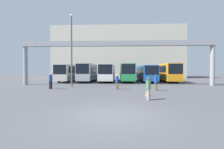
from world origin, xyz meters
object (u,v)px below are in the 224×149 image
pedestrian_near_right (148,88)px  bus_slot_3 (126,72)px  pedestrian_mid_left (156,82)px  bus_slot_1 (89,72)px  lamp_post (71,48)px  bus_slot_5 (164,72)px  traffic_cone (147,92)px  pedestrian_far_center (117,81)px  bus_slot_2 (107,72)px  bus_slot_0 (70,72)px  bus_slot_4 (146,73)px  pedestrian_near_left (51,80)px

pedestrian_near_right → bus_slot_3: bearing=171.3°
pedestrian_mid_left → bus_slot_1: bearing=-10.0°
pedestrian_near_right → lamp_post: 11.98m
bus_slot_5 → pedestrian_mid_left: size_ratio=7.15×
traffic_cone → lamp_post: 11.29m
pedestrian_far_center → pedestrian_near_right: pedestrian_far_center is taller
bus_slot_2 → traffic_cone: bearing=-75.5°
bus_slot_3 → pedestrian_near_right: (0.45, -19.44, -1.06)m
bus_slot_0 → bus_slot_1: (3.76, 0.45, 0.09)m
bus_slot_1 → bus_slot_2: size_ratio=1.10×
bus_slot_4 → bus_slot_5: bus_slot_5 is taller
bus_slot_1 → pedestrian_far_center: (5.75, -13.57, -1.05)m
traffic_cone → lamp_post: lamp_post is taller
bus_slot_2 → bus_slot_3: (3.76, 0.35, 0.03)m
bus_slot_4 → bus_slot_2: bearing=-179.2°
bus_slot_1 → bus_slot_5: 15.04m
pedestrian_near_left → pedestrian_mid_left: pedestrian_near_left is taller
pedestrian_far_center → bus_slot_1: bearing=148.6°
pedestrian_far_center → traffic_cone: (2.49, -4.32, -0.58)m
traffic_cone → lamp_post: (-8.18, 6.27, 4.62)m
bus_slot_4 → pedestrian_near_left: 18.47m
bus_slot_3 → pedestrian_near_left: 16.24m
bus_slot_4 → pedestrian_mid_left: bus_slot_4 is taller
bus_slot_1 → pedestrian_near_left: (-1.75, -13.49, -0.96)m
lamp_post → traffic_cone: bearing=-37.5°
bus_slot_1 → pedestrian_mid_left: size_ratio=7.16×
pedestrian_near_right → pedestrian_mid_left: size_ratio=0.97×
bus_slot_3 → bus_slot_4: (3.76, -0.25, -0.16)m
bus_slot_3 → pedestrian_near_right: bearing=-88.7°
pedestrian_mid_left → bus_slot_2: bearing=-20.6°
bus_slot_0 → bus_slot_5: size_ratio=0.92×
bus_slot_3 → pedestrian_near_right: 19.48m
bus_slot_0 → pedestrian_mid_left: bus_slot_0 is taller
bus_slot_3 → pedestrian_far_center: (-1.77, -13.38, -1.02)m
pedestrian_near_left → lamp_post: size_ratio=0.20×
lamp_post → pedestrian_far_center: bearing=-18.9°
bus_slot_4 → pedestrian_far_center: 14.28m
bus_slot_2 → bus_slot_5: size_ratio=0.91×
bus_slot_3 → bus_slot_4: bearing=-3.8°
bus_slot_4 → bus_slot_5: 3.79m
bus_slot_2 → pedestrian_mid_left: size_ratio=6.50×
traffic_cone → bus_slot_4: bearing=80.1°
bus_slot_2 → pedestrian_mid_left: (5.99, -14.02, -1.00)m
bus_slot_4 → pedestrian_mid_left: bearing=-96.2°
bus_slot_2 → pedestrian_near_left: bearing=-113.1°
bus_slot_2 → bus_slot_4: bus_slot_2 is taller
bus_slot_5 → pedestrian_far_center: bus_slot_5 is taller
bus_slot_2 → bus_slot_1: bearing=171.8°
bus_slot_0 → traffic_cone: (12.00, -17.44, -1.53)m
traffic_cone → bus_slot_0: bearing=124.5°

